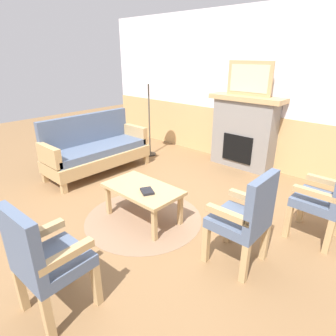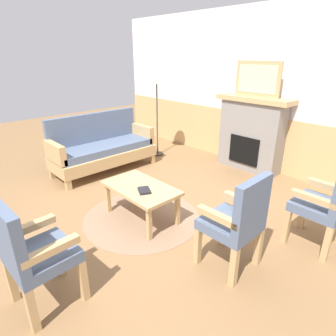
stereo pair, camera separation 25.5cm
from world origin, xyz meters
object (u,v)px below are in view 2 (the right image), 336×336
Objects in this scene: armchair_by_window_left at (328,202)px; floor_lamp_by_couch at (157,82)px; armchair_near_fireplace at (237,219)px; armchair_front_left at (31,251)px; couch at (103,148)px; book_on_table at (144,190)px; coffee_table at (141,190)px; fireplace at (251,133)px; framed_picture at (258,79)px.

floor_lamp_by_couch reaches higher than armchair_by_window_left.
armchair_near_fireplace is 1.75m from armchair_front_left.
armchair_by_window_left is at bearing 64.99° from armchair_near_fireplace.
couch and armchair_front_left have the same top height.
couch is 10.15× the size of book_on_table.
armchair_front_left is (0.35, -1.39, 0.08)m from book_on_table.
couch reaches higher than book_on_table.
coffee_table is 0.98× the size of armchair_by_window_left.
floor_lamp_by_couch is at bearing 134.06° from coffee_table.
armchair_front_left is (0.50, -3.91, -0.11)m from fireplace.
floor_lamp_by_couch is (-2.18, 3.19, 0.91)m from armchair_front_left.
fireplace is 2.63m from couch.
armchair_by_window_left is at bearing 34.38° from book_on_table.
floor_lamp_by_couch reaches higher than armchair_front_left.
armchair_near_fireplace is at bearing -28.70° from floor_lamp_by_couch.
framed_picture reaches higher than couch.
coffee_table is at bearing -175.55° from armchair_near_fireplace.
floor_lamp_by_couch reaches higher than book_on_table.
armchair_front_left is (-0.83, -1.54, 0.00)m from armchair_near_fireplace.
armchair_near_fireplace is (1.33, -2.37, -1.02)m from framed_picture.
framed_picture reaches higher than fireplace.
floor_lamp_by_couch is at bearing 87.39° from couch.
book_on_table is at bearing -145.62° from armchair_by_window_left.
framed_picture is 1.83m from floor_lamp_by_couch.
couch is 1.84× the size of armchair_front_left.
book_on_table is 2.75m from floor_lamp_by_couch.
couch is 1.84× the size of armchair_near_fireplace.
framed_picture is at bearing 97.29° from armchair_front_left.
couch is at bearing -131.64° from fireplace.
armchair_near_fireplace is 1.00× the size of armchair_front_left.
framed_picture reaches higher than armchair_front_left.
floor_lamp_by_couch reaches higher than fireplace.
armchair_by_window_left is (1.62, 1.11, 0.08)m from book_on_table.
armchair_by_window_left is 2.80m from armchair_front_left.
floor_lamp_by_couch is (-1.68, -0.72, -0.11)m from framed_picture.
framed_picture is 4.51× the size of book_on_table.
armchair_by_window_left reaches higher than book_on_table.
armchair_near_fireplace reaches higher than book_on_table.
framed_picture is 2.73m from coffee_table.
coffee_table is 1.53m from armchair_front_left.
armchair_by_window_left reaches higher than coffee_table.
armchair_near_fireplace is (1.33, -2.36, -0.11)m from fireplace.
armchair_front_left is 3.97m from floor_lamp_by_couch.
floor_lamp_by_couch is at bearing -156.82° from framed_picture.
framed_picture is 0.82× the size of armchair_by_window_left.
fireplace is 7.33× the size of book_on_table.
floor_lamp_by_couch is (-1.83, 1.80, 1.00)m from book_on_table.
book_on_table is at bearing 104.16° from armchair_front_left.
floor_lamp_by_couch is at bearing 168.66° from armchair_by_window_left.
armchair_by_window_left is 3.64m from floor_lamp_by_couch.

